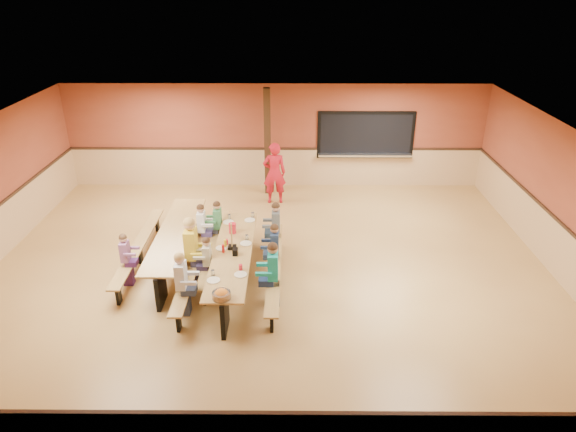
{
  "coord_description": "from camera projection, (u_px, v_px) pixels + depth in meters",
  "views": [
    {
      "loc": [
        0.46,
        -9.35,
        5.73
      ],
      "look_at": [
        0.39,
        0.35,
        1.15
      ],
      "focal_mm": 32.0,
      "sensor_mm": 36.0,
      "label": 1
    }
  ],
  "objects": [
    {
      "name": "condiment_ketchup",
      "position": [
        223.0,
        249.0,
        10.12
      ],
      "size": [
        0.06,
        0.06,
        0.17
      ],
      "primitive_type": "cylinder",
      "color": "#B2140F",
      "rests_on": "cafeteria_table_main"
    },
    {
      "name": "seated_child_char_right",
      "position": [
        276.0,
        229.0,
        11.36
      ],
      "size": [
        0.38,
        0.31,
        1.23
      ],
      "primitive_type": null,
      "color": "#52595D",
      "rests_on": "ground"
    },
    {
      "name": "room_envelope",
      "position": [
        269.0,
        243.0,
        10.61
      ],
      "size": [
        12.04,
        10.04,
        3.02
      ],
      "color": "brown",
      "rests_on": "ground"
    },
    {
      "name": "condiment_mustard",
      "position": [
        225.0,
        244.0,
        10.31
      ],
      "size": [
        0.06,
        0.06,
        0.17
      ],
      "primitive_type": "cylinder",
      "color": "yellow",
      "rests_on": "cafeteria_table_main"
    },
    {
      "name": "seated_child_teal_right",
      "position": [
        273.0,
        274.0,
        9.59
      ],
      "size": [
        0.41,
        0.34,
        1.29
      ],
      "primitive_type": null,
      "color": "teal",
      "rests_on": "ground"
    },
    {
      "name": "seated_child_navy_right",
      "position": [
        275.0,
        251.0,
        10.5
      ],
      "size": [
        0.36,
        0.29,
        1.19
      ],
      "primitive_type": null,
      "color": "navy",
      "rests_on": "ground"
    },
    {
      "name": "standing_woman",
      "position": [
        274.0,
        173.0,
        13.88
      ],
      "size": [
        0.66,
        0.47,
        1.71
      ],
      "primitive_type": "imported",
      "rotation": [
        0.0,
        0.0,
        3.25
      ],
      "color": "red",
      "rests_on": "ground"
    },
    {
      "name": "napkin_dispenser",
      "position": [
        235.0,
        252.0,
        10.05
      ],
      "size": [
        0.1,
        0.14,
        0.13
      ],
      "primitive_type": "cube",
      "color": "black",
      "rests_on": "cafeteria_table_main"
    },
    {
      "name": "cafeteria_table_second",
      "position": [
        176.0,
        241.0,
        11.05
      ],
      "size": [
        1.91,
        3.7,
        0.74
      ],
      "color": "#9F783F",
      "rests_on": "ground"
    },
    {
      "name": "seated_adult_yellow",
      "position": [
        192.0,
        252.0,
        10.22
      ],
      "size": [
        0.48,
        0.39,
        1.44
      ],
      "primitive_type": null,
      "color": "gold",
      "rests_on": "ground"
    },
    {
      "name": "place_settings",
      "position": [
        233.0,
        248.0,
        10.19
      ],
      "size": [
        0.65,
        3.3,
        0.11
      ],
      "primitive_type": null,
      "color": "beige",
      "rests_on": "cafeteria_table_main"
    },
    {
      "name": "seated_child_tan_sec",
      "position": [
        208.0,
        264.0,
        10.12
      ],
      "size": [
        0.32,
        0.26,
        1.11
      ],
      "primitive_type": null,
      "color": "#BDB99A",
      "rests_on": "ground"
    },
    {
      "name": "seated_child_green_sec",
      "position": [
        218.0,
        226.0,
        11.55
      ],
      "size": [
        0.36,
        0.29,
        1.18
      ],
      "primitive_type": null,
      "color": "#3D8250",
      "rests_on": "ground"
    },
    {
      "name": "structural_post",
      "position": [
        268.0,
        142.0,
        14.24
      ],
      "size": [
        0.18,
        0.18,
        3.0
      ],
      "primitive_type": "cube",
      "color": "black",
      "rests_on": "ground"
    },
    {
      "name": "seated_child_grey_left",
      "position": [
        202.0,
        229.0,
        11.41
      ],
      "size": [
        0.35,
        0.29,
        1.18
      ],
      "primitive_type": null,
      "color": "white",
      "rests_on": "ground"
    },
    {
      "name": "ground",
      "position": [
        269.0,
        272.0,
        10.9
      ],
      "size": [
        12.0,
        12.0,
        0.0
      ],
      "primitive_type": "plane",
      "color": "olive",
      "rests_on": "ground"
    },
    {
      "name": "punch_pitcher",
      "position": [
        232.0,
        228.0,
        10.88
      ],
      "size": [
        0.16,
        0.16,
        0.22
      ],
      "primitive_type": "cylinder",
      "color": "red",
      "rests_on": "cafeteria_table_main"
    },
    {
      "name": "seated_child_purple_sec",
      "position": [
        126.0,
        260.0,
        10.25
      ],
      "size": [
        0.33,
        0.27,
        1.12
      ],
      "primitive_type": null,
      "color": "#814F7D",
      "rests_on": "ground"
    },
    {
      "name": "chip_bowl",
      "position": [
        221.0,
        294.0,
        8.69
      ],
      "size": [
        0.32,
        0.32,
        0.15
      ],
      "primitive_type": null,
      "color": "orange",
      "rests_on": "cafeteria_table_main"
    },
    {
      "name": "kitchen_pass_through",
      "position": [
        366.0,
        137.0,
        14.74
      ],
      "size": [
        2.78,
        0.28,
        1.38
      ],
      "color": "black",
      "rests_on": "ground"
    },
    {
      "name": "table_paddle",
      "position": [
        232.0,
        242.0,
        10.25
      ],
      "size": [
        0.16,
        0.16,
        0.56
      ],
      "color": "black",
      "rests_on": "cafeteria_table_main"
    },
    {
      "name": "seated_child_white_left",
      "position": [
        182.0,
        284.0,
        9.32
      ],
      "size": [
        0.39,
        0.32,
        1.26
      ],
      "primitive_type": null,
      "color": "silver",
      "rests_on": "ground"
    },
    {
      "name": "cafeteria_table_main",
      "position": [
        233.0,
        260.0,
        10.31
      ],
      "size": [
        1.91,
        3.7,
        0.74
      ],
      "color": "#9F783F",
      "rests_on": "ground"
    }
  ]
}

